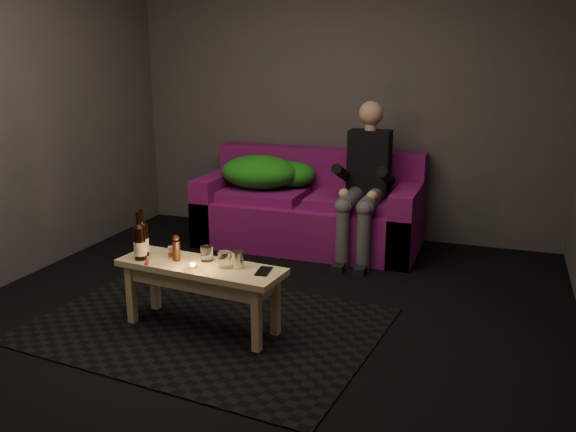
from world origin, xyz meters
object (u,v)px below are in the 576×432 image
Objects in this scene: beer_bottle_a at (142,239)px; person at (365,178)px; beer_bottle_b at (140,242)px; coffee_table at (201,276)px; steel_cup at (238,260)px; sofa at (310,211)px.

person is at bearing 59.05° from beer_bottle_a.
beer_bottle_a is at bearing 110.10° from beer_bottle_b.
steel_cup is at bearing 5.04° from coffee_table.
steel_cup is at bearing -0.60° from beer_bottle_a.
sofa is 0.66m from person.
sofa is 19.12× the size of steel_cup.
person is at bearing 60.67° from beer_bottle_b.
coffee_table is 0.27m from steel_cup.
beer_bottle_b is at bearing -69.90° from beer_bottle_a.
person is at bearing 77.71° from steel_cup.
beer_bottle_a reaches higher than steel_cup.
steel_cup is (0.14, -1.90, 0.18)m from sofa.
beer_bottle_a is at bearing 179.40° from steel_cup.
beer_bottle_b is (-0.49, -1.97, 0.24)m from sofa.
sofa is at bearing 94.27° from steel_cup.
sofa is 1.98m from beer_bottle_a.
sofa reaches higher than steel_cup.
coffee_table is 3.60× the size of beer_bottle_a.
beer_bottle_a is (-1.04, -1.74, -0.13)m from person.
sofa is 1.50× the size of person.
sofa is 1.92m from steel_cup.
beer_bottle_b is 3.02× the size of steel_cup.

